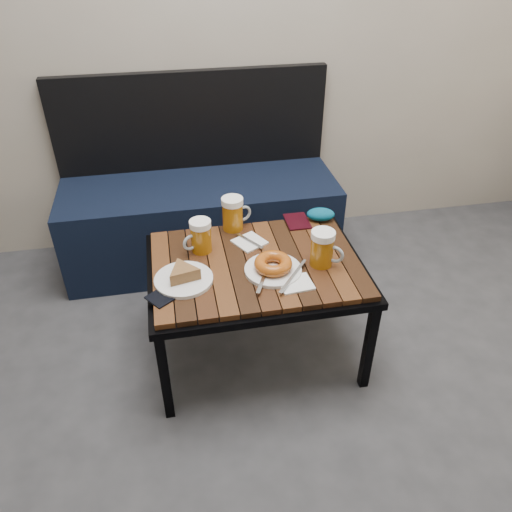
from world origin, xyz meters
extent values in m
cube|color=black|center=(-0.11, 1.74, 0.23)|extent=(1.40, 0.50, 0.45)
cube|color=black|center=(-0.11, 1.97, 0.70)|extent=(1.40, 0.05, 0.50)
cube|color=black|center=(-0.35, 0.72, 0.21)|extent=(0.04, 0.03, 0.42)
cube|color=black|center=(0.43, 0.72, 0.21)|extent=(0.04, 0.03, 0.42)
cube|color=black|center=(-0.35, 1.28, 0.21)|extent=(0.04, 0.04, 0.42)
cube|color=black|center=(0.43, 1.28, 0.21)|extent=(0.04, 0.04, 0.42)
cube|color=black|center=(0.04, 1.00, 0.43)|extent=(0.84, 0.62, 0.03)
cube|color=#3E210E|center=(0.04, 1.00, 0.46)|extent=(0.80, 0.58, 0.02)
cylinder|color=#9D5C0C|center=(-0.15, 1.12, 0.53)|extent=(0.11, 0.11, 0.11)
cylinder|color=white|center=(-0.15, 1.12, 0.60)|extent=(0.08, 0.08, 0.03)
torus|color=#8C999E|center=(-0.20, 1.09, 0.53)|extent=(0.07, 0.04, 0.07)
cylinder|color=#9D5C0C|center=(-0.01, 1.26, 0.53)|extent=(0.11, 0.11, 0.12)
cylinder|color=white|center=(-0.01, 1.26, 0.60)|extent=(0.09, 0.09, 0.03)
torus|color=#8C999E|center=(0.04, 1.27, 0.53)|extent=(0.07, 0.04, 0.07)
cylinder|color=#9D5C0C|center=(0.29, 0.94, 0.53)|extent=(0.12, 0.12, 0.12)
cylinder|color=white|center=(0.29, 0.94, 0.60)|extent=(0.09, 0.09, 0.03)
torus|color=#8C999E|center=(0.33, 0.91, 0.53)|extent=(0.07, 0.05, 0.07)
cylinder|color=white|center=(-0.24, 0.93, 0.48)|extent=(0.22, 0.22, 0.01)
cylinder|color=white|center=(0.10, 0.92, 0.48)|extent=(0.22, 0.22, 0.01)
torus|color=maroon|center=(0.10, 0.92, 0.51)|extent=(0.14, 0.14, 0.05)
cube|color=#A5A8AD|center=(0.16, 0.86, 0.49)|extent=(0.15, 0.19, 0.00)
cube|color=#A5A8AD|center=(0.04, 0.86, 0.49)|extent=(0.08, 0.16, 0.00)
cube|color=white|center=(0.04, 1.13, 0.48)|extent=(0.15, 0.15, 0.01)
cube|color=#A5A8AD|center=(0.04, 1.13, 0.48)|extent=(0.09, 0.13, 0.00)
cube|color=white|center=(0.16, 0.83, 0.48)|extent=(0.13, 0.11, 0.01)
cube|color=black|center=(-0.31, 0.86, 0.47)|extent=(0.15, 0.14, 0.01)
cube|color=black|center=(0.28, 1.26, 0.48)|extent=(0.10, 0.14, 0.01)
ellipsoid|color=navy|center=(0.38, 1.26, 0.50)|extent=(0.14, 0.10, 0.05)
camera|label=1|loc=(-0.25, -0.55, 1.61)|focal=35.00mm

